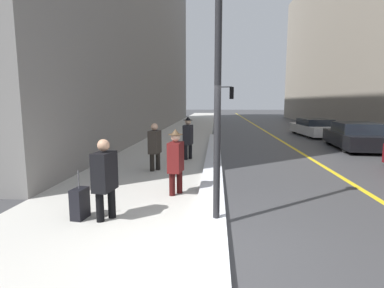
# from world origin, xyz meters

# --- Properties ---
(ground_plane) EXTENTS (160.00, 160.00, 0.00)m
(ground_plane) POSITION_xyz_m (0.00, 0.00, 0.00)
(ground_plane) COLOR #38383A
(sidewalk_slab) EXTENTS (4.00, 80.00, 0.01)m
(sidewalk_slab) POSITION_xyz_m (-2.00, 15.00, 0.01)
(sidewalk_slab) COLOR #B2AFA8
(sidewalk_slab) RESTS_ON ground
(road_centre_stripe) EXTENTS (0.16, 80.00, 0.00)m
(road_centre_stripe) POSITION_xyz_m (4.00, 15.00, 0.00)
(road_centre_stripe) COLOR gold
(road_centre_stripe) RESTS_ON ground
(snow_bank_curb) EXTENTS (0.58, 16.36, 0.14)m
(snow_bank_curb) POSITION_xyz_m (0.18, 6.72, 0.07)
(snow_bank_curb) COLOR silver
(snow_bank_curb) RESTS_ON ground
(building_facade_right) EXTENTS (6.00, 36.00, 15.35)m
(building_facade_right) POSITION_xyz_m (13.00, 22.00, 7.67)
(building_facade_right) COLOR gray
(building_facade_right) RESTS_ON ground
(lamp_post) EXTENTS (0.28, 0.28, 5.44)m
(lamp_post) POSITION_xyz_m (0.29, 0.94, 3.22)
(lamp_post) COLOR black
(lamp_post) RESTS_ON ground
(traffic_light_near) EXTENTS (1.30, 0.36, 3.47)m
(traffic_light_near) POSITION_xyz_m (1.01, 18.75, 2.50)
(traffic_light_near) COLOR black
(traffic_light_near) RESTS_ON ground
(pedestrian_in_glasses) EXTENTS (0.36, 0.54, 1.55)m
(pedestrian_in_glasses) POSITION_xyz_m (-1.79, 1.00, 0.86)
(pedestrian_in_glasses) COLOR black
(pedestrian_in_glasses) RESTS_ON ground
(pedestrian_nearside) EXTENTS (0.36, 0.53, 1.60)m
(pedestrian_nearside) POSITION_xyz_m (-0.68, 2.65, 0.87)
(pedestrian_nearside) COLOR #340C0C
(pedestrian_nearside) RESTS_ON ground
(pedestrian_with_shoulder_bag) EXTENTS (0.36, 0.73, 1.55)m
(pedestrian_with_shoulder_bag) POSITION_xyz_m (-1.69, 5.12, 0.86)
(pedestrian_with_shoulder_bag) COLOR black
(pedestrian_with_shoulder_bag) RESTS_ON ground
(pedestrian_in_fedora) EXTENTS (0.37, 0.55, 1.67)m
(pedestrian_in_fedora) POSITION_xyz_m (-0.81, 7.11, 0.91)
(pedestrian_in_fedora) COLOR black
(pedestrian_in_fedora) RESTS_ON ground
(parked_car_black) EXTENTS (2.23, 4.48, 1.25)m
(parked_car_black) POSITION_xyz_m (6.87, 10.40, 0.60)
(parked_car_black) COLOR black
(parked_car_black) RESTS_ON ground
(parked_car_white) EXTENTS (2.05, 4.73, 1.12)m
(parked_car_white) POSITION_xyz_m (6.65, 15.87, 0.54)
(parked_car_white) COLOR silver
(parked_car_white) RESTS_ON ground
(rolling_suitcase) EXTENTS (0.27, 0.39, 0.95)m
(rolling_suitcase) POSITION_xyz_m (-2.30, 1.01, 0.30)
(rolling_suitcase) COLOR black
(rolling_suitcase) RESTS_ON ground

